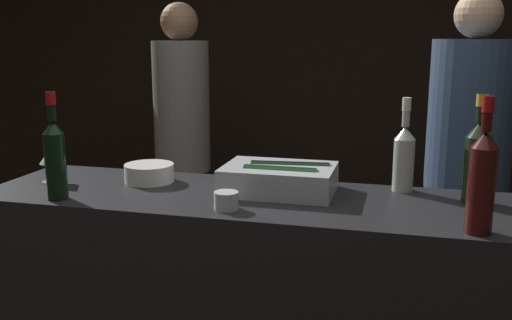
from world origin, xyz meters
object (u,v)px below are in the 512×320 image
white_wine_bottle (404,155)px  person_blond_tee (182,139)px  champagne_bottle (477,159)px  red_wine_bottle_tall (482,178)px  candle_votive (226,200)px  red_wine_bottle_burgundy (55,156)px  bowl_white (149,172)px  wine_glass (52,156)px  person_in_hoodie (467,165)px  ice_bin_with_bottles (280,178)px

white_wine_bottle → person_blond_tee: person_blond_tee is taller
champagne_bottle → red_wine_bottle_tall: size_ratio=0.94×
champagne_bottle → person_blond_tee: (-1.47, 1.14, -0.19)m
candle_votive → person_blond_tee: size_ratio=0.04×
red_wine_bottle_tall → red_wine_bottle_burgundy: (-1.31, 0.01, -0.01)m
white_wine_bottle → person_blond_tee: size_ratio=0.19×
bowl_white → wine_glass: 0.36m
white_wine_bottle → person_in_hoodie: 0.83m
wine_glass → red_wine_bottle_tall: 1.47m
red_wine_bottle_tall → red_wine_bottle_burgundy: red_wine_bottle_tall is taller
ice_bin_with_bottles → bowl_white: bearing=177.5°
bowl_white → red_wine_bottle_tall: 1.16m
ice_bin_with_bottles → champagne_bottle: 0.65m
bowl_white → white_wine_bottle: white_wine_bottle is taller
ice_bin_with_bottles → champagne_bottle: (0.64, 0.03, 0.09)m
ice_bin_with_bottles → red_wine_bottle_tall: bearing=-24.3°
red_wine_bottle_burgundy → person_in_hoodie: bearing=39.6°
bowl_white → wine_glass: (-0.34, -0.10, 0.06)m
red_wine_bottle_burgundy → white_wine_bottle: bearing=19.7°
ice_bin_with_bottles → white_wine_bottle: (0.41, 0.13, 0.08)m
wine_glass → red_wine_bottle_tall: size_ratio=0.36×
bowl_white → red_wine_bottle_burgundy: (-0.19, -0.29, 0.11)m
champagne_bottle → wine_glass: bearing=-175.9°
white_wine_bottle → person_blond_tee: bearing=140.0°
champagne_bottle → white_wine_bottle: 0.25m
candle_votive → red_wine_bottle_tall: size_ratio=0.21×
candle_votive → red_wine_bottle_burgundy: bearing=-177.0°
champagne_bottle → bowl_white: bearing=-179.4°
wine_glass → red_wine_bottle_tall: (1.46, -0.20, 0.06)m
bowl_white → white_wine_bottle: (0.91, 0.10, 0.09)m
candle_votive → champagne_bottle: 0.81m
champagne_bottle → person_blond_tee: person_blond_tee is taller
ice_bin_with_bottles → white_wine_bottle: bearing=17.0°
bowl_white → white_wine_bottle: 0.92m
white_wine_bottle → red_wine_bottle_burgundy: bearing=-160.3°
bowl_white → candle_votive: bearing=-34.4°
wine_glass → person_blond_tee: size_ratio=0.08×
red_wine_bottle_burgundy → person_in_hoodie: size_ratio=0.20×
white_wine_bottle → person_blond_tee: (-1.24, 1.04, -0.17)m
ice_bin_with_bottles → red_wine_bottle_burgundy: 0.75m
red_wine_bottle_tall → person_blond_tee: (-1.45, 1.45, -0.20)m
champagne_bottle → red_wine_bottle_burgundy: (-1.33, -0.30, 0.00)m
candle_votive → person_in_hoodie: person_in_hoodie is taller
ice_bin_with_bottles → champagne_bottle: champagne_bottle is taller
champagne_bottle → red_wine_bottle_tall: 0.31m
person_in_hoodie → bowl_white: bearing=-75.9°
bowl_white → ice_bin_with_bottles: bearing=-2.5°
white_wine_bottle → person_blond_tee: 1.63m
person_blond_tee → person_in_hoodie: bearing=50.8°
champagne_bottle → white_wine_bottle: size_ratio=1.08×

